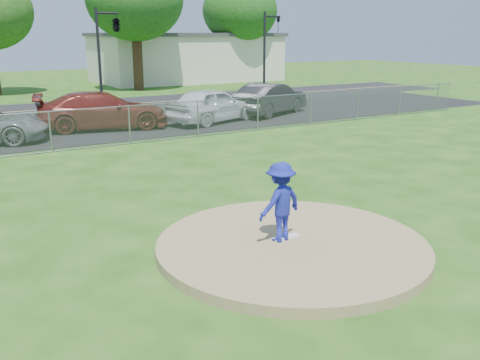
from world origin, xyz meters
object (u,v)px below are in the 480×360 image
object	(u,v)px
commercial_building	(186,57)
parked_car_pearl	(212,105)
tree_far_right	(240,1)
traffic_signal_center	(114,26)
traffic_signal_right	(267,47)
parked_car_darkred	(102,110)
parked_car_charcoal	(270,99)
pitcher	(280,202)

from	to	relation	value
commercial_building	parked_car_pearl	world-z (taller)	commercial_building
tree_far_right	commercial_building	bearing A→B (deg)	143.13
traffic_signal_center	traffic_signal_right	world-z (taller)	same
parked_car_pearl	parked_car_darkred	bearing A→B (deg)	62.09
traffic_signal_right	parked_car_charcoal	bearing A→B (deg)	-122.56
pitcher	parked_car_charcoal	distance (m)	18.73
parked_car_pearl	pitcher	bearing A→B (deg)	137.96
traffic_signal_center	parked_car_charcoal	xyz separation A→B (m)	(6.28, -6.24, -3.76)
commercial_building	traffic_signal_right	xyz separation A→B (m)	(-1.76, -16.00, 1.20)
tree_far_right	traffic_signal_right	bearing A→B (deg)	-113.91
commercial_building	tree_far_right	size ratio (longest dim) A/B	1.53
pitcher	parked_car_pearl	world-z (taller)	pitcher
commercial_building	parked_car_charcoal	xyz separation A→B (m)	(-5.75, -22.24, -1.31)
tree_far_right	traffic_signal_right	size ratio (longest dim) A/B	1.92
parked_car_darkred	tree_far_right	bearing A→B (deg)	-31.32
parked_car_pearl	parked_car_charcoal	distance (m)	4.02
commercial_building	parked_car_darkred	xyz separation A→B (m)	(-14.86, -22.12, -1.31)
traffic_signal_right	parked_car_darkred	size ratio (longest dim) A/B	0.96
traffic_signal_center	parked_car_darkred	distance (m)	7.71
commercial_building	parked_car_darkred	size ratio (longest dim) A/B	2.82
traffic_signal_right	pitcher	distance (m)	26.24
traffic_signal_center	pitcher	world-z (taller)	traffic_signal_center
parked_car_darkred	parked_car_pearl	distance (m)	5.23
commercial_building	traffic_signal_right	size ratio (longest dim) A/B	2.93
commercial_building	traffic_signal_right	world-z (taller)	traffic_signal_right
traffic_signal_center	parked_car_charcoal	world-z (taller)	traffic_signal_center
commercial_building	parked_car_pearl	xyz separation A→B (m)	(-9.70, -22.97, -1.31)
traffic_signal_center	commercial_building	bearing A→B (deg)	53.06
traffic_signal_right	parked_car_pearl	distance (m)	10.86
parked_car_darkred	parked_car_charcoal	bearing A→B (deg)	-77.48
pitcher	parked_car_pearl	size ratio (longest dim) A/B	0.32
tree_far_right	traffic_signal_center	world-z (taller)	tree_far_right
parked_car_darkred	parked_car_pearl	size ratio (longest dim) A/B	1.18
parked_car_darkred	parked_car_charcoal	size ratio (longest dim) A/B	1.14
parked_car_pearl	parked_car_charcoal	xyz separation A→B (m)	(3.95, 0.74, -0.00)
parked_car_charcoal	commercial_building	bearing A→B (deg)	-39.36
commercial_building	tree_far_right	xyz separation A→B (m)	(4.00, -3.00, 4.90)
parked_car_darkred	parked_car_charcoal	distance (m)	9.11
traffic_signal_right	parked_car_pearl	world-z (taller)	traffic_signal_right
commercial_building	traffic_signal_center	world-z (taller)	traffic_signal_center
parked_car_darkred	parked_car_charcoal	xyz separation A→B (m)	(9.11, -0.12, -0.00)
commercial_building	traffic_signal_center	bearing A→B (deg)	-126.94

